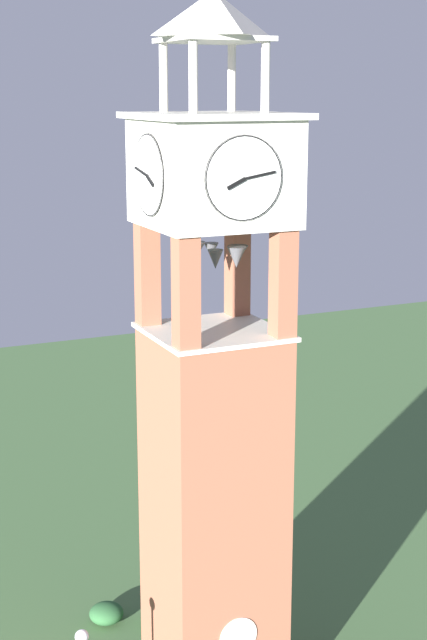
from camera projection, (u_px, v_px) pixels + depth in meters
name	position (u px, v px, depth m)	size (l,w,h in m)	color
clock_tower	(214.00, 423.00, 25.61)	(3.85, 3.85, 19.54)	#93543D
shrub_near_entry	(158.00, 608.00, 30.81)	(0.93, 0.93, 0.93)	#28562D
shrub_behind_bench	(106.00, 613.00, 30.75)	(1.12, 1.12, 0.64)	#28562D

